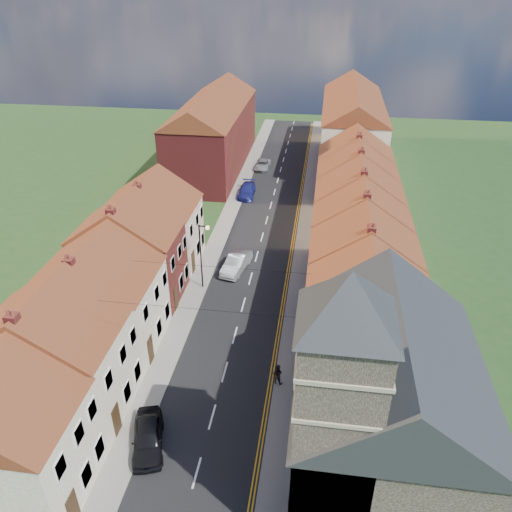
# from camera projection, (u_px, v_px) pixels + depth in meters

# --- Properties ---
(ground) EXTENTS (160.00, 160.00, 0.00)m
(ground) POSITION_uv_depth(u_px,v_px,m) (187.00, 506.00, 25.86)
(ground) COLOR #2B481E
(ground) RESTS_ON ground
(road) EXTENTS (7.00, 90.00, 0.02)m
(road) POSITION_uv_depth(u_px,v_px,m) (262.00, 237.00, 51.52)
(road) COLOR black
(road) RESTS_ON ground
(pavement_left) EXTENTS (1.80, 90.00, 0.12)m
(pavement_left) POSITION_uv_depth(u_px,v_px,m) (220.00, 234.00, 52.02)
(pavement_left) COLOR gray
(pavement_left) RESTS_ON ground
(pavement_right) EXTENTS (1.80, 90.00, 0.12)m
(pavement_right) POSITION_uv_depth(u_px,v_px,m) (305.00, 239.00, 50.96)
(pavement_right) COLOR gray
(pavement_right) RESTS_ON ground
(church) EXTENTS (11.25, 14.25, 15.20)m
(church) POSITION_uv_depth(u_px,v_px,m) (381.00, 396.00, 24.61)
(church) COLOR #2E2820
(church) RESTS_ON ground
(cottage_r_tudor) EXTENTS (8.30, 5.20, 9.00)m
(cottage_r_tudor) POSITION_uv_depth(u_px,v_px,m) (366.00, 308.00, 33.35)
(cottage_r_tudor) COLOR white
(cottage_r_tudor) RESTS_ON ground
(cottage_r_white_near) EXTENTS (8.30, 6.00, 9.00)m
(cottage_r_white_near) POSITION_uv_depth(u_px,v_px,m) (363.00, 266.00, 37.97)
(cottage_r_white_near) COLOR maroon
(cottage_r_white_near) RESTS_ON ground
(cottage_r_cream_mid) EXTENTS (8.30, 5.20, 9.00)m
(cottage_r_cream_mid) POSITION_uv_depth(u_px,v_px,m) (360.00, 234.00, 42.58)
(cottage_r_cream_mid) COLOR white
(cottage_r_cream_mid) RESTS_ON ground
(cottage_r_pink) EXTENTS (8.30, 6.00, 9.00)m
(cottage_r_pink) POSITION_uv_depth(u_px,v_px,m) (358.00, 207.00, 47.21)
(cottage_r_pink) COLOR #F5DEC2
(cottage_r_pink) RESTS_ON ground
(cottage_r_white_far) EXTENTS (8.30, 5.20, 9.00)m
(cottage_r_white_far) POSITION_uv_depth(u_px,v_px,m) (356.00, 186.00, 51.82)
(cottage_r_white_far) COLOR beige
(cottage_r_white_far) RESTS_ON ground
(cottage_r_cream_far) EXTENTS (8.30, 6.00, 9.00)m
(cottage_r_cream_far) POSITION_uv_depth(u_px,v_px,m) (355.00, 168.00, 56.44)
(cottage_r_cream_far) COLOR white
(cottage_r_cream_far) RESTS_ON ground
(cottage_l_cream) EXTENTS (8.30, 6.30, 9.10)m
(cottage_l_cream) POSITION_uv_depth(u_px,v_px,m) (53.00, 352.00, 29.45)
(cottage_l_cream) COLOR white
(cottage_l_cream) RESTS_ON ground
(cottage_l_white) EXTENTS (8.30, 6.90, 8.80)m
(cottage_l_white) POSITION_uv_depth(u_px,v_px,m) (98.00, 293.00, 35.00)
(cottage_l_white) COLOR white
(cottage_l_white) RESTS_ON ground
(cottage_l_brick_mid) EXTENTS (8.30, 5.70, 9.10)m
(cottage_l_brick_mid) POSITION_uv_depth(u_px,v_px,m) (129.00, 249.00, 40.14)
(cottage_l_brick_mid) COLOR maroon
(cottage_l_brick_mid) RESTS_ON ground
(cottage_l_pink) EXTENTS (8.30, 6.30, 8.80)m
(cottage_l_pink) POSITION_uv_depth(u_px,v_px,m) (152.00, 220.00, 45.18)
(cottage_l_pink) COLOR #F5DEC2
(cottage_l_pink) RESTS_ON ground
(block_right_far) EXTENTS (8.30, 24.20, 10.50)m
(block_right_far) POSITION_uv_depth(u_px,v_px,m) (352.00, 124.00, 69.12)
(block_right_far) COLOR white
(block_right_far) RESTS_ON ground
(block_left_far) EXTENTS (8.30, 24.20, 10.50)m
(block_left_far) POSITION_uv_depth(u_px,v_px,m) (213.00, 129.00, 67.09)
(block_left_far) COLOR maroon
(block_left_far) RESTS_ON ground
(lamppost) EXTENTS (0.88, 0.15, 6.00)m
(lamppost) POSITION_uv_depth(u_px,v_px,m) (202.00, 253.00, 41.65)
(lamppost) COLOR black
(lamppost) RESTS_ON pavement_left
(car_near) EXTENTS (2.86, 4.59, 1.46)m
(car_near) POSITION_uv_depth(u_px,v_px,m) (148.00, 437.00, 28.78)
(car_near) COLOR black
(car_near) RESTS_ON ground
(car_mid) EXTENTS (2.50, 4.78, 1.50)m
(car_mid) POSITION_uv_depth(u_px,v_px,m) (236.00, 263.00, 45.61)
(car_mid) COLOR #9FA3A6
(car_mid) RESTS_ON ground
(car_far) EXTENTS (1.99, 4.68, 1.35)m
(car_far) POSITION_uv_depth(u_px,v_px,m) (247.00, 191.00, 60.46)
(car_far) COLOR navy
(car_far) RESTS_ON ground
(car_distant) EXTENTS (2.01, 4.13, 1.13)m
(car_distant) POSITION_uv_depth(u_px,v_px,m) (262.00, 165.00, 68.66)
(car_distant) COLOR #ACB1B4
(car_distant) RESTS_ON ground
(pedestrian_right) EXTENTS (0.85, 0.73, 1.53)m
(pedestrian_right) POSITION_uv_depth(u_px,v_px,m) (277.00, 374.00, 33.01)
(pedestrian_right) COLOR #2A2321
(pedestrian_right) RESTS_ON pavement_right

